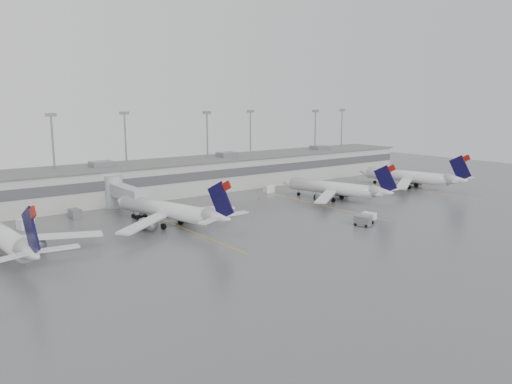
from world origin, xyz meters
TOP-DOWN VIEW (x-y plane):
  - ground at (0.00, 0.00)m, footprint 260.00×260.00m
  - terminal at (-0.01, 57.98)m, footprint 152.00×17.00m
  - light_masts at (0.00, 63.75)m, footprint 142.40×8.00m
  - jet_bridge_right at (-20.50, 45.72)m, footprint 4.00×17.20m
  - stand_markings at (-0.00, 24.00)m, footprint 105.25×40.00m
  - jet_far_left at (-47.34, 24.65)m, footprint 28.18×31.69m
  - jet_mid_left at (-18.83, 26.70)m, footprint 27.02×30.69m
  - jet_mid_right at (24.05, 25.62)m, footprint 25.78×29.30m
  - jet_far_right at (53.09, 25.58)m, footprint 27.41×31.03m
  - baggage_tug at (13.36, 6.46)m, footprint 2.68×3.42m
  - baggage_cart at (10.16, 5.26)m, footprint 2.49×3.34m
  - gse_uld_a at (-40.79, 41.52)m, footprint 3.13×2.66m
  - gse_uld_b at (-17.10, 39.51)m, footprint 2.82×2.34m
  - gse_uld_c at (18.22, 43.52)m, footprint 2.59×1.79m
  - gse_loader at (-30.91, 44.28)m, footprint 2.02×3.11m
  - cone_a at (-46.54, 31.52)m, footprint 0.50×0.50m
  - cone_b at (-18.94, 37.17)m, footprint 0.47×0.47m
  - cone_c at (10.98, 38.16)m, footprint 0.45×0.45m
  - cone_d at (50.37, 34.21)m, footprint 0.45×0.45m

SIDE VIEW (x-z plane):
  - ground at x=0.00m, z-range 0.00..0.00m
  - stand_markings at x=0.00m, z-range 0.00..0.01m
  - cone_c at x=10.98m, z-range 0.00..0.71m
  - cone_d at x=50.37m, z-range 0.00..0.71m
  - cone_b at x=-18.94m, z-range 0.00..0.74m
  - cone_a at x=-46.54m, z-range 0.00..0.79m
  - baggage_tug at x=13.36m, z-range -0.21..1.73m
  - gse_uld_b at x=-17.10m, z-range 0.00..1.71m
  - gse_uld_c at x=18.22m, z-range 0.00..1.78m
  - gse_uld_a at x=-40.79m, z-range 0.00..1.88m
  - gse_loader at x=-30.91m, z-range 0.00..1.89m
  - baggage_cart at x=10.16m, z-range 0.04..1.95m
  - jet_mid_right at x=24.05m, z-range -1.84..7.87m
  - jet_mid_left at x=-18.83m, z-range -1.92..8.22m
  - jet_far_right at x=53.09m, z-range -1.92..8.23m
  - jet_far_left at x=-47.34m, z-range -1.94..8.31m
  - jet_bridge_right at x=-20.50m, z-range 0.37..7.37m
  - terminal at x=-0.01m, z-range -0.55..8.90m
  - light_masts at x=0.00m, z-range 1.73..22.33m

